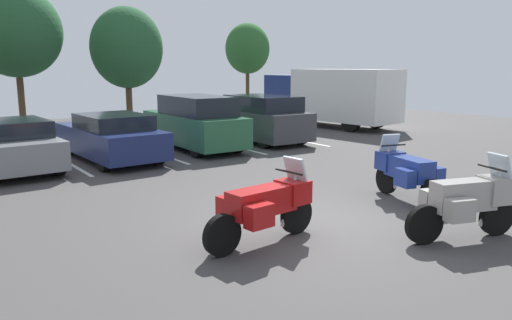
{
  "coord_description": "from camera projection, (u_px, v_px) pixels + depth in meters",
  "views": [
    {
      "loc": [
        -5.92,
        -6.56,
        2.85
      ],
      "look_at": [
        -0.3,
        1.33,
        1.0
      ],
      "focal_mm": 34.29,
      "sensor_mm": 36.0,
      "label": 1
    }
  ],
  "objects": [
    {
      "name": "tree_center",
      "position": [
        127.0,
        48.0,
        26.18
      ],
      "size": [
        3.83,
        3.83,
        6.01
      ],
      "color": "#4C3823",
      "rests_on": "ground"
    },
    {
      "name": "tree_right",
      "position": [
        15.0,
        32.0,
        23.69
      ],
      "size": [
        4.36,
        4.36,
        6.73
      ],
      "color": "#4C3823",
      "rests_on": "ground"
    },
    {
      "name": "tree_center_right",
      "position": [
        247.0,
        49.0,
        32.21
      ],
      "size": [
        2.93,
        2.93,
        5.68
      ],
      "color": "#4C3823",
      "rests_on": "ground"
    },
    {
      "name": "motorcycle_third",
      "position": [
        406.0,
        171.0,
        10.44
      ],
      "size": [
        1.09,
        2.16,
        1.38
      ],
      "color": "black",
      "rests_on": "ground"
    },
    {
      "name": "car_grey",
      "position": [
        11.0,
        145.0,
        13.5
      ],
      "size": [
        2.1,
        4.34,
        1.43
      ],
      "color": "slate",
      "rests_on": "ground"
    },
    {
      "name": "car_navy",
      "position": [
        111.0,
        137.0,
        15.08
      ],
      "size": [
        2.08,
        4.82,
        1.44
      ],
      "color": "navy",
      "rests_on": "ground"
    },
    {
      "name": "ground",
      "position": [
        310.0,
        224.0,
        9.16
      ],
      "size": [
        44.0,
        44.0,
        0.1
      ],
      "primitive_type": "cube",
      "color": "#423F3F"
    },
    {
      "name": "motorcycle_second",
      "position": [
        467.0,
        201.0,
        8.1
      ],
      "size": [
        2.05,
        1.07,
        1.43
      ],
      "color": "black",
      "rests_on": "ground"
    },
    {
      "name": "box_truck",
      "position": [
        331.0,
        96.0,
        23.59
      ],
      "size": [
        2.99,
        7.12,
        2.74
      ],
      "color": "navy",
      "rests_on": "ground"
    },
    {
      "name": "motorcycle_touring",
      "position": [
        266.0,
        205.0,
        7.93
      ],
      "size": [
        2.26,
        0.98,
        1.35
      ],
      "color": "black",
      "rests_on": "ground"
    },
    {
      "name": "car_green",
      "position": [
        195.0,
        123.0,
        17.11
      ],
      "size": [
        1.89,
        4.93,
        1.87
      ],
      "color": "#235638",
      "rests_on": "ground"
    },
    {
      "name": "parking_stripes",
      "position": [
        68.0,
        163.0,
        14.73
      ],
      "size": [
        17.31,
        4.68,
        0.01
      ],
      "color": "silver",
      "rests_on": "ground"
    },
    {
      "name": "car_charcoal",
      "position": [
        260.0,
        119.0,
        18.84
      ],
      "size": [
        2.05,
        4.7,
        1.78
      ],
      "color": "#38383D",
      "rests_on": "ground"
    }
  ]
}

